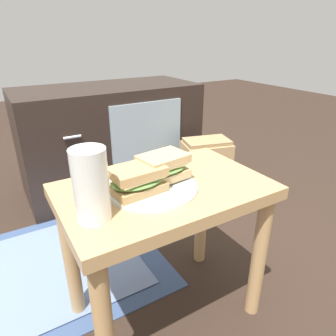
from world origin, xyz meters
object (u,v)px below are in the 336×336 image
beer_glass (91,187)px  paper_bag (205,170)px  plate (151,187)px  sandwich_back (163,166)px  tv_cabinet (111,138)px  sandwich_front (137,179)px

beer_glass → paper_bag: bearing=37.1°
beer_glass → plate: bearing=18.6°
sandwich_back → beer_glass: beer_glass is taller
tv_cabinet → sandwich_front: (-0.29, -0.96, 0.21)m
sandwich_front → beer_glass: bearing=-160.1°
plate → beer_glass: (-0.17, -0.06, 0.07)m
tv_cabinet → sandwich_front: tv_cabinet is taller
tv_cabinet → sandwich_back: size_ratio=6.60×
plate → paper_bag: size_ratio=0.71×
beer_glass → paper_bag: 1.04m
sandwich_back → paper_bag: sandwich_back is taller
tv_cabinet → beer_glass: bearing=-112.5°
sandwich_front → paper_bag: size_ratio=0.44×
sandwich_front → beer_glass: 0.14m
paper_bag → sandwich_back: bearing=-137.2°
sandwich_back → tv_cabinet: bearing=78.1°
sandwich_back → plate: bearing=-165.0°
plate → tv_cabinet: bearing=75.7°
paper_bag → plate: bearing=-138.8°
plate → paper_bag: 0.85m
sandwich_back → paper_bag: bearing=42.8°
plate → sandwich_back: sandwich_back is taller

